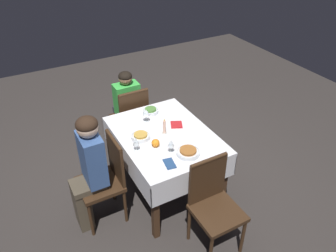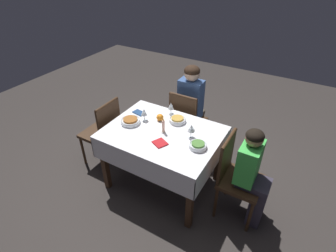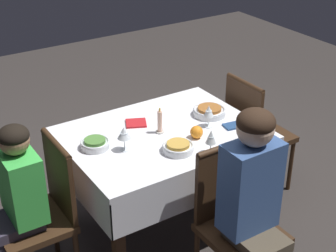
{
  "view_description": "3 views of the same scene",
  "coord_description": "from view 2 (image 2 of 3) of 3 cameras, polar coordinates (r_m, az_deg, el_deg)",
  "views": [
    {
      "loc": [
        2.39,
        -1.27,
        2.68
      ],
      "look_at": [
        0.09,
        -0.01,
        0.91
      ],
      "focal_mm": 35.0,
      "sensor_mm": 36.0,
      "label": 1
    },
    {
      "loc": [
        -1.18,
        1.92,
        2.36
      ],
      "look_at": [
        -0.03,
        -0.06,
        0.8
      ],
      "focal_mm": 28.0,
      "sensor_mm": 36.0,
      "label": 2
    },
    {
      "loc": [
        -1.49,
        -2.39,
        2.3
      ],
      "look_at": [
        -0.01,
        -0.08,
        0.84
      ],
      "focal_mm": 55.0,
      "sensor_mm": 36.0,
      "label": 3
    }
  ],
  "objects": [
    {
      "name": "wine_glass_west",
      "position": [
        2.63,
        5.1,
        -0.52
      ],
      "size": [
        0.08,
        0.08,
        0.15
      ],
      "color": "white",
      "rests_on": "dining_table"
    },
    {
      "name": "bowl_west",
      "position": [
        2.55,
        6.54,
        -4.21
      ],
      "size": [
        0.17,
        0.17,
        0.06
      ],
      "color": "silver",
      "rests_on": "dining_table"
    },
    {
      "name": "napkin_spare_side",
      "position": [
        3.09,
        -6.31,
        2.9
      ],
      "size": [
        0.16,
        0.11,
        0.01
      ],
      "rotation": [
        0.0,
        0.0,
        -0.17
      ],
      "color": "navy",
      "rests_on": "dining_table"
    },
    {
      "name": "ground_plane",
      "position": [
        3.26,
        -1.03,
        -12.1
      ],
      "size": [
        8.0,
        8.0,
        0.0
      ],
      "primitive_type": "plane",
      "color": "#332D2B"
    },
    {
      "name": "napkin_red_folded",
      "position": [
        2.6,
        -1.75,
        -3.72
      ],
      "size": [
        0.17,
        0.16,
        0.01
      ],
      "rotation": [
        0.0,
        0.0,
        -0.44
      ],
      "color": "red",
      "rests_on": "dining_table"
    },
    {
      "name": "dining_table",
      "position": [
        2.83,
        -1.16,
        -2.96
      ],
      "size": [
        1.2,
        0.91,
        0.76
      ],
      "color": "silver",
      "rests_on": "ground_plane"
    },
    {
      "name": "bowl_south",
      "position": [
        2.91,
        2.07,
        1.37
      ],
      "size": [
        0.19,
        0.19,
        0.06
      ],
      "color": "silver",
      "rests_on": "dining_table"
    },
    {
      "name": "chair_west",
      "position": [
        2.71,
        14.42,
        -10.13
      ],
      "size": [
        0.41,
        0.4,
        0.93
      ],
      "rotation": [
        0.0,
        0.0,
        -1.57
      ],
      "color": "#382314",
      "rests_on": "ground_plane"
    },
    {
      "name": "wine_glass_east",
      "position": [
        2.91,
        -5.24,
        2.92
      ],
      "size": [
        0.07,
        0.07,
        0.15
      ],
      "color": "white",
      "rests_on": "dining_table"
    },
    {
      "name": "candle_centerpiece",
      "position": [
        2.72,
        -1.0,
        -0.25
      ],
      "size": [
        0.05,
        0.05,
        0.17
      ],
      "color": "beige",
      "rests_on": "dining_table"
    },
    {
      "name": "person_adult_denim",
      "position": [
        3.44,
        5.23,
        5.01
      ],
      "size": [
        0.3,
        0.34,
        1.22
      ],
      "color": "#4C4233",
      "rests_on": "ground_plane"
    },
    {
      "name": "orange_fruit",
      "position": [
        2.93,
        -1.76,
        1.89
      ],
      "size": [
        0.08,
        0.08,
        0.08
      ],
      "primitive_type": "sphere",
      "color": "orange",
      "rests_on": "dining_table"
    },
    {
      "name": "bowl_east",
      "position": [
        2.92,
        -8.18,
        1.11
      ],
      "size": [
        0.22,
        0.22,
        0.06
      ],
      "color": "silver",
      "rests_on": "dining_table"
    },
    {
      "name": "person_child_green",
      "position": [
        2.64,
        18.01,
        -9.98
      ],
      "size": [
        0.33,
        0.3,
        1.08
      ],
      "rotation": [
        0.0,
        0.0,
        -1.57
      ],
      "color": "#383342",
      "rests_on": "ground_plane"
    },
    {
      "name": "wine_glass_south",
      "position": [
        3.02,
        0.64,
        4.32
      ],
      "size": [
        0.06,
        0.06,
        0.15
      ],
      "color": "white",
      "rests_on": "dining_table"
    },
    {
      "name": "chair_east",
      "position": [
        3.3,
        -13.81,
        -0.91
      ],
      "size": [
        0.41,
        0.4,
        0.93
      ],
      "rotation": [
        0.0,
        0.0,
        1.57
      ],
      "color": "#382314",
      "rests_on": "ground_plane"
    },
    {
      "name": "chair_south",
      "position": [
        3.41,
        3.97,
        1.35
      ],
      "size": [
        0.4,
        0.41,
        0.93
      ],
      "color": "#382314",
      "rests_on": "ground_plane"
    }
  ]
}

